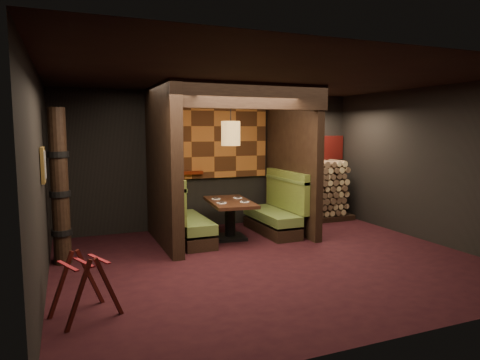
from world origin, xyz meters
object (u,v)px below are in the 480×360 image
(totem_column, at_px, (60,188))
(firewood_stack, at_px, (315,191))
(booth_bench_right, at_px, (276,213))
(luggage_rack, at_px, (85,283))
(pendant_lamp, at_px, (231,133))
(booth_bench_left, at_px, (185,221))
(dining_table, at_px, (230,213))

(totem_column, bearing_deg, firewood_stack, 13.19)
(booth_bench_right, relative_size, luggage_rack, 1.93)
(pendant_lamp, distance_m, totem_column, 3.08)
(pendant_lamp, bearing_deg, totem_column, -172.42)
(booth_bench_left, distance_m, pendant_lamp, 1.82)
(totem_column, bearing_deg, luggage_rack, -83.66)
(booth_bench_left, bearing_deg, firewood_stack, 12.17)
(dining_table, relative_size, luggage_rack, 1.77)
(luggage_rack, bearing_deg, booth_bench_right, 35.59)
(luggage_rack, xyz_separation_m, totem_column, (-0.24, 2.13, 0.81))
(dining_table, bearing_deg, firewood_stack, 18.68)
(booth_bench_left, relative_size, pendant_lamp, 1.49)
(booth_bench_left, distance_m, firewood_stack, 3.33)
(dining_table, xyz_separation_m, firewood_stack, (2.39, 0.81, 0.18))
(dining_table, relative_size, pendant_lamp, 1.36)
(dining_table, xyz_separation_m, totem_column, (-2.94, -0.44, 0.69))
(firewood_stack, bearing_deg, dining_table, -161.32)
(dining_table, distance_m, pendant_lamp, 1.50)
(luggage_rack, relative_size, totem_column, 0.35)
(firewood_stack, bearing_deg, totem_column, -166.81)
(dining_table, xyz_separation_m, luggage_rack, (-2.71, -2.57, -0.12))
(booth_bench_right, height_order, luggage_rack, booth_bench_right)
(booth_bench_left, height_order, firewood_stack, firewood_stack)
(booth_bench_right, height_order, dining_table, booth_bench_right)
(luggage_rack, height_order, totem_column, totem_column)
(luggage_rack, xyz_separation_m, firewood_stack, (5.10, 3.38, 0.30))
(totem_column, height_order, firewood_stack, totem_column)
(booth_bench_left, bearing_deg, dining_table, -7.23)
(dining_table, distance_m, firewood_stack, 2.53)
(firewood_stack, bearing_deg, pendant_lamp, -160.25)
(pendant_lamp, distance_m, firewood_stack, 2.86)
(dining_table, bearing_deg, booth_bench_right, 5.97)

